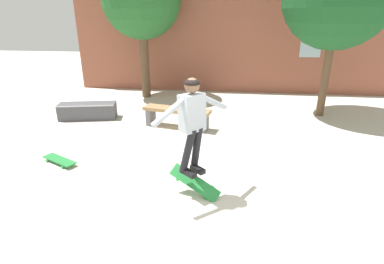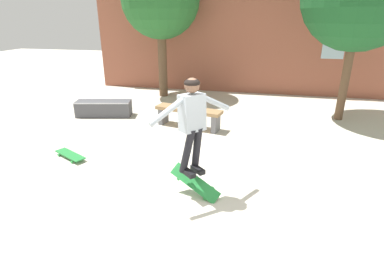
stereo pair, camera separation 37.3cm
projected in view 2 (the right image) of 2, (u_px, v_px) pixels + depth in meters
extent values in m
plane|color=beige|center=(212.00, 235.00, 3.84)|extent=(40.00, 40.00, 0.00)
cube|color=#93513D|center=(249.00, 35.00, 10.47)|extent=(11.26, 0.40, 4.00)
cube|color=#99B7C6|center=(334.00, 45.00, 9.81)|extent=(0.70, 0.02, 0.90)
cylinder|color=brown|center=(345.00, 80.00, 7.80)|extent=(0.21, 0.21, 2.13)
cylinder|color=brown|center=(163.00, 64.00, 10.21)|extent=(0.29, 0.29, 2.21)
cube|color=#99754C|center=(188.00, 110.00, 7.41)|extent=(1.74, 0.76, 0.08)
cube|color=slate|center=(163.00, 115.00, 7.79)|extent=(0.19, 0.36, 0.42)
cube|color=slate|center=(216.00, 123.00, 7.22)|extent=(0.19, 0.36, 0.42)
cube|color=#4C4C51|center=(104.00, 108.00, 8.38)|extent=(1.57, 0.78, 0.43)
cube|color=#B7B7BC|center=(101.00, 104.00, 8.09)|extent=(1.47, 0.35, 0.02)
cube|color=#9EA8B2|center=(192.00, 113.00, 4.17)|extent=(0.41, 0.42, 0.53)
sphere|color=brown|center=(192.00, 85.00, 4.03)|extent=(0.30, 0.30, 0.21)
ellipsoid|color=black|center=(192.00, 83.00, 4.02)|extent=(0.31, 0.31, 0.12)
cylinder|color=black|center=(197.00, 149.00, 4.42)|extent=(0.24, 0.31, 0.75)
cube|color=black|center=(198.00, 170.00, 4.52)|extent=(0.26, 0.25, 0.07)
cylinder|color=black|center=(187.00, 151.00, 4.33)|extent=(0.31, 0.23, 0.75)
cube|color=black|center=(188.00, 173.00, 4.43)|extent=(0.26, 0.25, 0.07)
cylinder|color=#9EA8B2|center=(214.00, 102.00, 4.35)|extent=(0.44, 0.46, 0.34)
cylinder|color=#9EA8B2|center=(167.00, 111.00, 3.93)|extent=(0.44, 0.46, 0.34)
cube|color=#237F38|center=(195.00, 183.00, 4.62)|extent=(0.83, 0.36, 0.49)
cylinder|color=green|center=(213.00, 188.00, 4.63)|extent=(0.06, 0.06, 0.07)
cylinder|color=green|center=(204.00, 199.00, 4.57)|extent=(0.06, 0.06, 0.07)
cylinder|color=green|center=(187.00, 168.00, 4.75)|extent=(0.06, 0.06, 0.07)
cylinder|color=green|center=(178.00, 179.00, 4.69)|extent=(0.06, 0.06, 0.07)
cube|color=#237F38|center=(70.00, 155.00, 5.91)|extent=(0.79, 0.54, 0.02)
cylinder|color=green|center=(59.00, 155.00, 5.99)|extent=(0.06, 0.04, 0.05)
cylinder|color=green|center=(69.00, 151.00, 6.15)|extent=(0.06, 0.04, 0.05)
cylinder|color=green|center=(72.00, 162.00, 5.70)|extent=(0.06, 0.04, 0.05)
cylinder|color=green|center=(83.00, 158.00, 5.87)|extent=(0.06, 0.04, 0.05)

